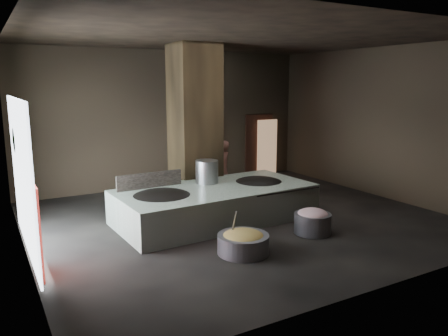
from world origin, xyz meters
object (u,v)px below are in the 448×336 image
wok_left (162,199)px  wok_right (259,185)px  hearth_platform (215,204)px  cook (222,170)px  veg_basin (243,244)px  stock_pot (207,173)px  meat_basin (312,223)px

wok_left → wok_right: (2.80, 0.10, 0.00)m
hearth_platform → cook: 2.23m
hearth_platform → wok_left: (-1.45, -0.05, 0.32)m
wok_left → veg_basin: wok_left is taller
hearth_platform → veg_basin: bearing=-106.6°
wok_left → cook: 3.26m
stock_pot → wok_left: bearing=-158.2°
stock_pot → wok_right: bearing=-21.0°
hearth_platform → stock_pot: stock_pot is taller
wok_left → stock_pot: bearing=21.8°
meat_basin → stock_pot: bearing=119.7°
hearth_platform → wok_right: (1.35, 0.05, 0.32)m
cook → wok_right: bearing=65.9°
wok_left → hearth_platform: bearing=2.0°
hearth_platform → wok_right: bearing=-0.5°
wok_left → stock_pot: stock_pot is taller
veg_basin → wok_left: bearing=112.3°
wok_right → hearth_platform: bearing=-177.9°
cook → hearth_platform: bearing=27.8°
stock_pot → veg_basin: size_ratio=0.60×
hearth_platform → wok_right: 1.39m
wok_right → veg_basin: wok_right is taller
meat_basin → cook: bearing=94.2°
cook → veg_basin: (-1.77, -4.05, -0.68)m
wok_right → veg_basin: bearing=-129.8°
cook → veg_basin: cook is taller
stock_pot → meat_basin: size_ratio=0.75×
hearth_platform → meat_basin: bearing=-55.6°
cook → meat_basin: size_ratio=2.07×
wok_left → stock_pot: 1.66m
hearth_platform → wok_left: bearing=179.3°
wok_right → cook: (-0.13, 1.77, 0.13)m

